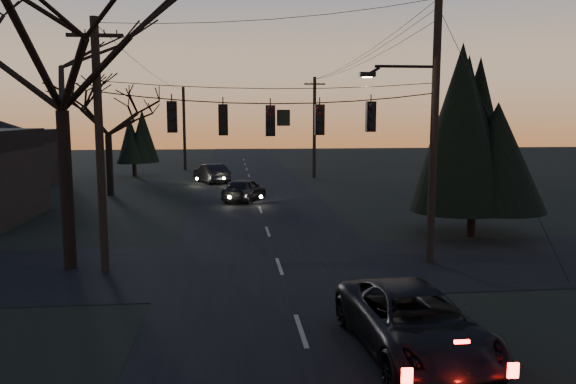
{
  "coord_description": "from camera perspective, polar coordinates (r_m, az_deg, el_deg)",
  "views": [
    {
      "loc": [
        -1.72,
        -9.25,
        5.34
      ],
      "look_at": [
        0.1,
        8.07,
        2.94
      ],
      "focal_mm": 35.0,
      "sensor_mm": 36.0,
      "label": 1
    }
  ],
  "objects": [
    {
      "name": "evergreen_dist",
      "position": [
        50.79,
        -15.44,
        5.29
      ],
      "size": [
        3.21,
        3.21,
        5.48
      ],
      "color": "black",
      "rests_on": "ground"
    },
    {
      "name": "utility_pole_far_l",
      "position": [
        55.67,
        -10.39,
        2.21
      ],
      "size": [
        0.3,
        0.3,
        8.0
      ],
      "primitive_type": null,
      "color": "black",
      "rests_on": "ground"
    },
    {
      "name": "sedan_oncoming_b",
      "position": [
        44.96,
        -7.81,
        1.89
      ],
      "size": [
        3.16,
        4.74,
        1.48
      ],
      "primitive_type": "imported",
      "rotation": [
        0.0,
        0.0,
        3.54
      ],
      "color": "black",
      "rests_on": "ground"
    },
    {
      "name": "utility_pole_far_r",
      "position": [
        48.1,
        2.67,
        1.46
      ],
      "size": [
        1.8,
        0.3,
        8.5
      ],
      "primitive_type": null,
      "color": "black",
      "rests_on": "ground"
    },
    {
      "name": "sedan_oncoming_a",
      "position": [
        35.09,
        -4.45,
        0.24
      ],
      "size": [
        3.2,
        4.5,
        1.42
      ],
      "primitive_type": "imported",
      "rotation": [
        0.0,
        0.0,
        2.74
      ],
      "color": "black",
      "rests_on": "ground"
    },
    {
      "name": "suv_near",
      "position": [
        13.17,
        12.69,
        -12.84
      ],
      "size": [
        2.83,
        5.44,
        1.47
      ],
      "primitive_type": "imported",
      "rotation": [
        0.0,
        0.0,
        0.08
      ],
      "color": "black",
      "rests_on": "ground"
    },
    {
      "name": "cross_road",
      "position": [
        20.05,
        -0.88,
        -7.59
      ],
      "size": [
        60.0,
        7.0,
        0.02
      ],
      "primitive_type": "cube",
      "color": "black",
      "rests_on": "ground"
    },
    {
      "name": "evergreen_right",
      "position": [
        25.72,
        18.45,
        4.95
      ],
      "size": [
        4.81,
        4.81,
        7.26
      ],
      "color": "black",
      "rests_on": "ground"
    },
    {
      "name": "utility_pole_right",
      "position": [
        21.24,
        14.18,
        -6.97
      ],
      "size": [
        5.0,
        0.3,
        10.0
      ],
      "primitive_type": null,
      "color": "black",
      "rests_on": "ground"
    },
    {
      "name": "utility_pole_left",
      "position": [
        20.43,
        -18.05,
        -7.71
      ],
      "size": [
        1.8,
        0.3,
        8.5
      ],
      "primitive_type": null,
      "color": "black",
      "rests_on": "ground"
    },
    {
      "name": "span_signal_assembly",
      "position": [
        19.31,
        -1.63,
        7.47
      ],
      "size": [
        11.5,
        0.44,
        1.62
      ],
      "color": "black",
      "rests_on": "ground"
    },
    {
      "name": "bare_tree_left",
      "position": [
        20.74,
        -22.28,
        13.76
      ],
      "size": [
        10.28,
        10.28,
        10.99
      ],
      "color": "black",
      "rests_on": "ground"
    },
    {
      "name": "bare_tree_dist",
      "position": [
        39.03,
        -17.89,
        7.93
      ],
      "size": [
        6.3,
        6.3,
        8.1
      ],
      "color": "black",
      "rests_on": "ground"
    },
    {
      "name": "main_road",
      "position": [
        29.78,
        -2.6,
        -2.48
      ],
      "size": [
        8.0,
        120.0,
        0.02
      ],
      "primitive_type": "cube",
      "color": "black",
      "rests_on": "ground"
    }
  ]
}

